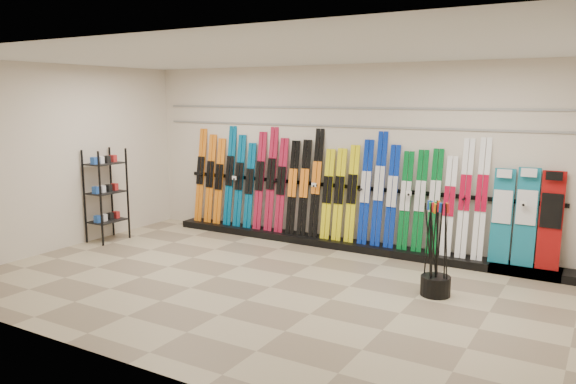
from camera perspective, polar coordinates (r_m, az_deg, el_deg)
The scene contains 12 objects.
floor at distance 7.50m, azimuth -1.82°, elevation -9.64°, with size 8.00×8.00×0.00m, color #85735C.
back_wall at distance 9.34m, azimuth 6.35°, elevation 3.59°, with size 8.00×8.00×0.00m, color beige.
left_wall at distance 9.87m, azimuth -21.97°, elevation 3.27°, with size 5.00×5.00×0.00m, color beige.
ceiling at distance 7.10m, azimuth -1.95°, elevation 13.87°, with size 8.00×8.00×0.00m, color silver.
ski_rack_base at distance 9.32m, azimuth 6.90°, elevation -5.46°, with size 8.00×0.40×0.12m, color black.
skis at distance 9.48m, azimuth 3.33°, elevation 0.37°, with size 5.38×0.29×1.83m.
snowboards at distance 8.56m, azimuth 23.06°, elevation -2.43°, with size 0.94×0.22×1.38m.
accessory_rack at distance 10.18m, azimuth -17.98°, elevation -0.32°, with size 0.40×0.60×1.60m, color black.
pole_bin at distance 7.41m, azimuth 14.75°, elevation -9.19°, with size 0.37×0.37×0.25m, color black.
ski_poles at distance 7.25m, azimuth 14.72°, elevation -5.59°, with size 0.35×0.31×1.18m.
slatwall_rail_0 at distance 9.28m, azimuth 6.35°, elevation 6.65°, with size 7.60×0.02×0.03m, color gray.
slatwall_rail_1 at distance 9.27m, azimuth 6.39°, elevation 8.50°, with size 7.60×0.02×0.03m, color gray.
Camera 1 is at (3.78, -5.98, 2.48)m, focal length 35.00 mm.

